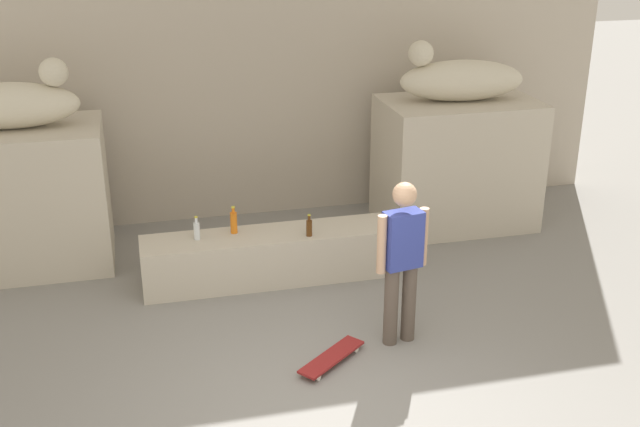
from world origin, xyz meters
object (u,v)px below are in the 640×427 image
Objects in this scene: skater at (402,257)px; bottle_brown at (309,227)px; statue_reclining_right at (459,79)px; bottle_clear at (197,230)px; statue_reclining_left at (9,104)px; bottle_orange at (234,222)px; skateboard at (332,357)px.

skater reaches higher than bottle_brown.
statue_reclining_right is 6.09× the size of bottle_clear.
bottle_clear is (-1.23, 0.21, 0.01)m from bottle_brown.
statue_reclining_left is 2.53m from bottle_clear.
bottle_orange is (-1.37, 1.76, -0.22)m from skater.
statue_reclining_left and statue_reclining_right have the same top height.
statue_reclining_left is at bearing 157.99° from bottle_brown.
bottle_clear reaches higher than skateboard.
bottle_orange is (2.32, -0.98, -1.26)m from statue_reclining_left.
skateboard is at bearing -42.33° from statue_reclining_left.
bottle_clear is (-1.05, 1.92, 0.62)m from skateboard.
bottle_clear is 0.43m from bottle_orange.
bottle_clear is at bearing -169.27° from bottle_orange.
statue_reclining_right is at bearing 17.82° from bottle_orange.
bottle_brown reaches higher than skateboard.
skateboard is 2.91× the size of bottle_brown.
bottle_clear is at bearing -53.52° from skater.
statue_reclining_left reaches higher than bottle_orange.
statue_reclining_right reaches higher than skateboard.
skater is (3.69, -2.74, -1.05)m from statue_reclining_left.
statue_reclining_right is at bearing -167.93° from skateboard.
statue_reclining_left is at bearing -46.96° from skater.
statue_reclining_right is 5.20× the size of bottle_orange.
statue_reclining_left reaches higher than skateboard.
statue_reclining_right reaches higher than bottle_clear.
statue_reclining_right is 3.86m from bottle_clear.
statue_reclining_right reaches higher than bottle_brown.
bottle_brown is at bearing 35.47° from statue_reclining_right.
statue_reclining_right is 6.41× the size of bottle_brown.
skater reaches higher than bottle_orange.
statue_reclining_left is 3.61m from bottle_brown.
bottle_orange is at bearing -19.86° from statue_reclining_left.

